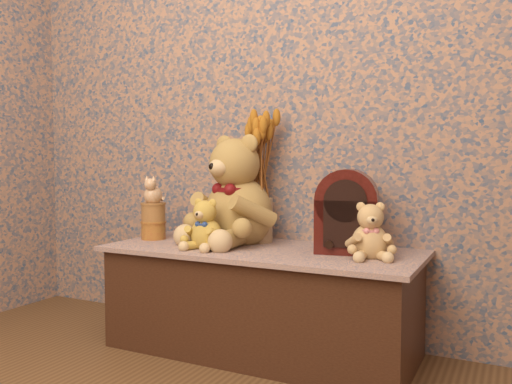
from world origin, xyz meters
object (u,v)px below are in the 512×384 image
teddy_small (370,228)px  cat_figurine (153,189)px  teddy_large (239,185)px  cathedral_radio (347,211)px  teddy_medium (206,222)px  biscuit_tin_lower (154,230)px  ceramic_vase (259,220)px

teddy_small → cat_figurine: (-1.03, 0.01, 0.12)m
teddy_large → cathedral_radio: bearing=16.4°
teddy_large → teddy_medium: bearing=-85.0°
teddy_large → teddy_medium: size_ratio=2.29×
teddy_large → biscuit_tin_lower: size_ratio=4.55×
cathedral_radio → cat_figurine: 0.92m
biscuit_tin_lower → cat_figurine: bearing=0.0°
ceramic_vase → cat_figurine: 0.52m
teddy_large → ceramic_vase: bearing=58.1°
teddy_medium → cat_figurine: (-0.36, 0.11, 0.12)m
cathedral_radio → ceramic_vase: 0.45m
teddy_large → ceramic_vase: 0.19m
teddy_large → ceramic_vase: size_ratio=2.59×
teddy_large → biscuit_tin_lower: (-0.41, -0.09, -0.22)m
ceramic_vase → biscuit_tin_lower: bearing=-163.2°
ceramic_vase → teddy_small: bearing=-16.4°
ceramic_vase → cat_figurine: (-0.48, -0.15, 0.13)m
ceramic_vase → cat_figurine: cat_figurine is taller
biscuit_tin_lower → cat_figurine: size_ratio=0.87×
teddy_small → cathedral_radio: 0.15m
teddy_medium → ceramic_vase: size_ratio=1.13×
teddy_large → teddy_small: size_ratio=2.27×
cathedral_radio → ceramic_vase: cathedral_radio is taller
ceramic_vase → teddy_large: bearing=-140.7°
biscuit_tin_lower → cat_figurine: 0.19m
teddy_medium → teddy_small: size_ratio=0.99×
biscuit_tin_lower → cathedral_radio: bearing=4.0°
teddy_large → ceramic_vase: teddy_large is taller
ceramic_vase → cat_figurine: bearing=-163.2°
biscuit_tin_lower → cat_figurine: cat_figurine is taller
cat_figurine → teddy_large: bearing=-2.0°
cathedral_radio → biscuit_tin_lower: 0.93m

